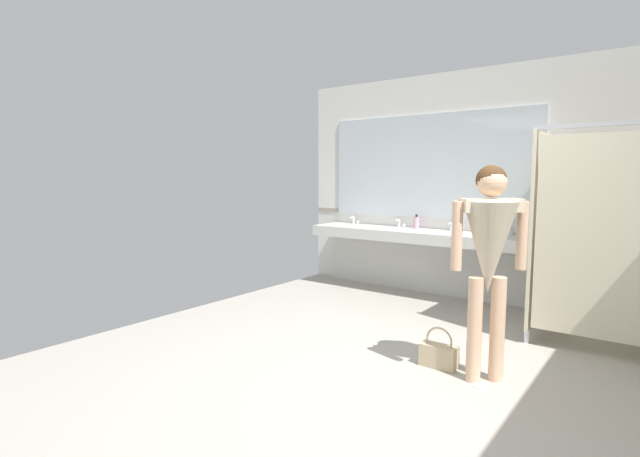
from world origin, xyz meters
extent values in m
cube|color=#9E998E|center=(0.00, 0.00, -0.05)|extent=(5.85, 6.52, 0.10)
cube|color=silver|center=(0.00, 3.02, 1.46)|extent=(5.85, 0.12, 2.91)
cube|color=#9E937F|center=(0.00, 2.96, 1.05)|extent=(5.85, 0.01, 0.06)
cube|color=silver|center=(-1.06, 2.64, 0.80)|extent=(3.01, 0.60, 0.14)
cube|color=silver|center=(-1.06, 2.90, 0.36)|extent=(3.01, 0.08, 0.73)
cube|color=beige|center=(-2.19, 2.61, 0.82)|extent=(0.41, 0.33, 0.11)
cylinder|color=silver|center=(-2.19, 2.85, 0.92)|extent=(0.04, 0.04, 0.11)
cylinder|color=silver|center=(-2.19, 2.79, 0.97)|extent=(0.03, 0.11, 0.03)
sphere|color=silver|center=(-2.12, 2.86, 0.90)|extent=(0.04, 0.04, 0.04)
cube|color=beige|center=(-1.44, 2.61, 0.82)|extent=(0.41, 0.33, 0.11)
cylinder|color=silver|center=(-1.44, 2.85, 0.92)|extent=(0.04, 0.04, 0.11)
cylinder|color=silver|center=(-1.44, 2.79, 0.97)|extent=(0.03, 0.11, 0.03)
sphere|color=silver|center=(-1.37, 2.86, 0.90)|extent=(0.04, 0.04, 0.04)
cube|color=beige|center=(-0.69, 2.61, 0.82)|extent=(0.41, 0.33, 0.11)
cylinder|color=silver|center=(-0.69, 2.85, 0.92)|extent=(0.04, 0.04, 0.11)
cylinder|color=silver|center=(-0.69, 2.79, 0.97)|extent=(0.03, 0.11, 0.03)
sphere|color=silver|center=(-0.62, 2.86, 0.90)|extent=(0.04, 0.04, 0.04)
cube|color=beige|center=(0.07, 2.61, 0.82)|extent=(0.41, 0.33, 0.11)
cylinder|color=silver|center=(0.07, 2.85, 0.92)|extent=(0.04, 0.04, 0.11)
cylinder|color=silver|center=(0.07, 2.79, 0.97)|extent=(0.03, 0.11, 0.03)
sphere|color=silver|center=(0.14, 2.86, 0.90)|extent=(0.04, 0.04, 0.04)
cube|color=silver|center=(-1.06, 2.95, 1.71)|extent=(2.91, 0.02, 1.38)
cube|color=beige|center=(0.58, 2.25, 1.05)|extent=(0.03, 1.39, 1.87)
cylinder|color=silver|center=(0.58, 1.61, 0.06)|extent=(0.05, 0.05, 0.12)
cube|color=beige|center=(1.05, 1.58, 1.05)|extent=(0.87, 0.04, 1.77)
cylinder|color=#DBAD89|center=(0.60, 0.59, 0.41)|extent=(0.11, 0.11, 0.81)
cylinder|color=#DBAD89|center=(0.46, 0.47, 0.41)|extent=(0.11, 0.11, 0.81)
cone|color=beige|center=(0.53, 0.53, 1.04)|extent=(0.56, 0.56, 0.70)
cube|color=beige|center=(0.53, 0.53, 1.36)|extent=(0.44, 0.41, 0.10)
cylinder|color=#DBAD89|center=(0.72, 0.69, 1.13)|extent=(0.08, 0.08, 0.52)
cylinder|color=#DBAD89|center=(0.34, 0.37, 1.13)|extent=(0.08, 0.08, 0.52)
sphere|color=#DBAD89|center=(0.53, 0.53, 1.53)|extent=(0.22, 0.22, 0.22)
sphere|color=#472D19|center=(0.52, 0.54, 1.54)|extent=(0.22, 0.22, 0.22)
cube|color=tan|center=(0.14, 0.56, 0.09)|extent=(0.30, 0.13, 0.19)
torus|color=tan|center=(0.14, 0.56, 0.23)|extent=(0.23, 0.02, 0.23)
cylinder|color=#D899B2|center=(-1.16, 2.82, 0.95)|extent=(0.07, 0.07, 0.16)
cylinder|color=black|center=(-1.16, 2.82, 1.04)|extent=(0.03, 0.03, 0.04)
cylinder|color=#B7BABF|center=(0.55, 0.41, 0.00)|extent=(0.14, 0.14, 0.01)
camera|label=1|loc=(1.63, -3.05, 1.57)|focal=26.62mm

